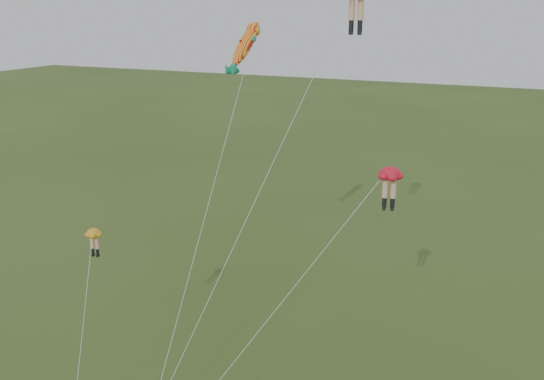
% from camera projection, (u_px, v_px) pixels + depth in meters
% --- Properties ---
extents(legs_kite_red_high, '(7.04, 14.65, 22.01)m').
position_uv_depth(legs_kite_red_high, '(354.00, 0.00, 33.22)').
color(legs_kite_red_high, red).
rests_on(legs_kite_red_high, ground).
extents(legs_kite_red_mid, '(9.41, 8.54, 13.52)m').
position_uv_depth(legs_kite_red_mid, '(385.00, 183.00, 28.81)').
color(legs_kite_red_mid, red).
rests_on(legs_kite_red_mid, ground).
extents(legs_kite_yellow, '(2.57, 5.77, 9.30)m').
position_uv_depth(legs_kite_yellow, '(93.00, 244.00, 32.66)').
color(legs_kite_yellow, orange).
rests_on(legs_kite_yellow, ground).
extents(fish_kite, '(1.60, 14.51, 20.17)m').
position_uv_depth(fish_kite, '(245.00, 46.00, 36.14)').
color(fish_kite, yellow).
rests_on(fish_kite, ground).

